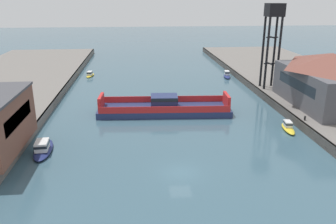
{
  "coord_description": "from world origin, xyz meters",
  "views": [
    {
      "loc": [
        -4.68,
        -34.8,
        19.15
      ],
      "look_at": [
        0.0,
        15.85,
        2.0
      ],
      "focal_mm": 36.78,
      "sensor_mm": 36.0,
      "label": 1
    }
  ],
  "objects": [
    {
      "name": "ground_plane",
      "position": [
        0.0,
        0.0,
        0.0
      ],
      "size": [
        400.0,
        400.0,
        0.0
      ],
      "primitive_type": "plane",
      "color": "#385666"
    },
    {
      "name": "moored_boat_mid_left",
      "position": [
        -17.02,
        6.96,
        0.63
      ],
      "size": [
        2.71,
        7.03,
        1.71
      ],
      "color": "navy",
      "rests_on": "ground"
    },
    {
      "name": "bollard_left_mid",
      "position": [
        -20.3,
        1.72,
        1.83
      ],
      "size": [
        0.32,
        0.32,
        0.71
      ],
      "color": "black",
      "rests_on": "quay_left"
    },
    {
      "name": "bollard_left_aft",
      "position": [
        -20.3,
        11.39,
        1.83
      ],
      "size": [
        0.32,
        0.32,
        0.71
      ],
      "color": "black",
      "rests_on": "quay_left"
    },
    {
      "name": "moored_boat_mid_right",
      "position": [
        17.63,
        47.39,
        0.59
      ],
      "size": [
        2.24,
        5.32,
        1.59
      ],
      "color": "navy",
      "rests_on": "ground"
    },
    {
      "name": "warehouse_shed",
      "position": [
        27.56,
        19.05,
        5.87
      ],
      "size": [
        11.5,
        19.03,
        8.86
      ],
      "color": "#4C4C51",
      "rests_on": "quay_right"
    },
    {
      "name": "moored_boat_near_left",
      "position": [
        17.76,
        11.6,
        0.5
      ],
      "size": [
        2.02,
        4.98,
        1.34
      ],
      "color": "yellow",
      "rests_on": "ground"
    },
    {
      "name": "bollard_right_aft",
      "position": [
        20.3,
        11.74,
        1.83
      ],
      "size": [
        0.32,
        0.32,
        0.71
      ],
      "color": "black",
      "rests_on": "quay_right"
    },
    {
      "name": "chain_ferry",
      "position": [
        -0.16,
        21.14,
        1.0
      ],
      "size": [
        22.74,
        7.48,
        3.3
      ],
      "color": "navy",
      "rests_on": "ground"
    },
    {
      "name": "crane_tower",
      "position": [
        21.97,
        31.52,
        14.06
      ],
      "size": [
        3.12,
        3.12,
        16.48
      ],
      "color": "black",
      "rests_on": "quay_right"
    },
    {
      "name": "moored_boat_near_right",
      "position": [
        -16.45,
        51.77,
        0.49
      ],
      "size": [
        2.14,
        5.04,
        1.31
      ],
      "color": "yellow",
      "rests_on": "ground"
    }
  ]
}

